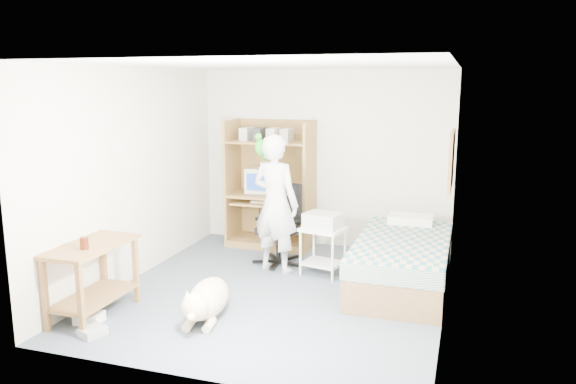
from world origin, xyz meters
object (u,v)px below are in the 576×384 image
(bed, at_px, (402,262))
(side_desk, at_px, (92,269))
(dog, at_px, (207,299))
(computer_hutch, at_px, (271,189))
(person, at_px, (276,204))
(printer_cart, at_px, (323,244))
(office_chair, at_px, (281,236))

(bed, distance_m, side_desk, 3.39)
(side_desk, relative_size, dog, 0.86)
(computer_hutch, height_order, dog, computer_hutch)
(person, xyz_separation_m, dog, (-0.19, -1.57, -0.67))
(side_desk, bearing_deg, bed, 32.50)
(computer_hutch, height_order, printer_cart, computer_hutch)
(computer_hutch, bearing_deg, side_desk, -106.14)
(dog, bearing_deg, person, 73.08)
(person, height_order, printer_cart, person)
(person, xyz_separation_m, printer_cart, (0.60, 0.03, -0.46))
(computer_hutch, xyz_separation_m, dog, (0.25, -2.63, -0.63))
(computer_hutch, distance_m, dog, 2.72)
(printer_cart, bearing_deg, bed, 8.12)
(person, distance_m, printer_cart, 0.76)
(dog, bearing_deg, bed, 30.65)
(dog, distance_m, printer_cart, 1.79)
(person, bearing_deg, bed, -166.83)
(person, relative_size, dog, 1.48)
(bed, xyz_separation_m, printer_cart, (-0.97, 0.09, 0.11))
(bed, bearing_deg, printer_cart, 174.70)
(dog, xyz_separation_m, printer_cart, (0.78, 1.60, 0.20))
(office_chair, bearing_deg, side_desk, -104.58)
(computer_hutch, relative_size, bed, 0.89)
(side_desk, relative_size, printer_cart, 1.68)
(bed, distance_m, office_chair, 1.64)
(computer_hutch, height_order, office_chair, computer_hutch)
(person, relative_size, printer_cart, 2.88)
(computer_hutch, bearing_deg, bed, -29.29)
(side_desk, xyz_separation_m, dog, (1.10, 0.30, -0.30))
(office_chair, distance_m, printer_cart, 0.69)
(printer_cart, bearing_deg, side_desk, -121.18)
(office_chair, xyz_separation_m, person, (0.04, -0.30, 0.49))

